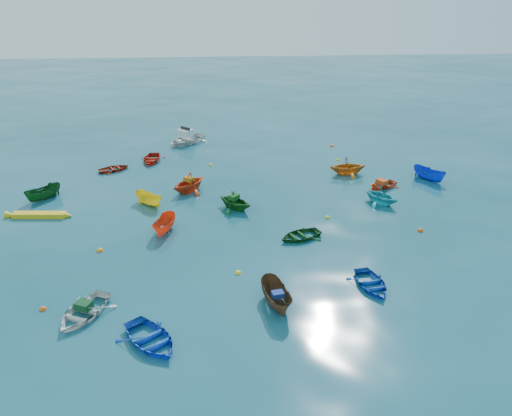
{
  "coord_description": "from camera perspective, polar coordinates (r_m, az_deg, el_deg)",
  "views": [
    {
      "loc": [
        -2.31,
        -25.46,
        14.49
      ],
      "look_at": [
        0.0,
        5.0,
        0.4
      ],
      "focal_mm": 35.0,
      "sensor_mm": 36.0,
      "label": 1
    }
  ],
  "objects": [
    {
      "name": "sampan_orange_n",
      "position": [
        31.94,
        -10.34,
        -2.66
      ],
      "size": [
        1.71,
        2.94,
        1.07
      ],
      "primitive_type": "imported",
      "rotation": [
        0.0,
        0.0,
        -0.25
      ],
      "color": "#F74517",
      "rests_on": "ground"
    },
    {
      "name": "tarp_orange_b",
      "position": [
        39.06,
        14.18,
        2.91
      ],
      "size": [
        0.88,
        0.95,
        0.37
      ],
      "primitive_type": "cube",
      "rotation": [
        0.0,
        0.0,
        -1.03
      ],
      "color": "#C14113",
      "rests_on": "dinghy_red_ne"
    },
    {
      "name": "sampan_brown_mid",
      "position": [
        24.8,
        2.36,
        -11.02
      ],
      "size": [
        1.71,
        3.21,
        1.18
      ],
      "primitive_type": "imported",
      "rotation": [
        0.0,
        0.0,
        0.19
      ],
      "color": "#50341D",
      "rests_on": "ground"
    },
    {
      "name": "buoy_or_d",
      "position": [
        39.48,
        13.25,
        2.54
      ],
      "size": [
        0.36,
        0.36,
        0.36
      ],
      "primitive_type": "sphere",
      "color": "orange",
      "rests_on": "ground"
    },
    {
      "name": "buoy_or_b",
      "position": [
        33.15,
        18.27,
        -2.52
      ],
      "size": [
        0.36,
        0.36,
        0.36
      ],
      "primitive_type": "sphere",
      "color": "#DC4D0C",
      "rests_on": "ground"
    },
    {
      "name": "dinghy_orange_w",
      "position": [
        37.71,
        -7.64,
        1.93
      ],
      "size": [
        3.94,
        3.95,
        1.58
      ],
      "primitive_type": "imported",
      "rotation": [
        0.0,
        0.0,
        -0.76
      ],
      "color": "red",
      "rests_on": "ground"
    },
    {
      "name": "dinghy_green_n",
      "position": [
        34.52,
        -2.4,
        -0.08
      ],
      "size": [
        3.47,
        3.43,
        1.38
      ],
      "primitive_type": "imported",
      "rotation": [
        0.0,
        0.0,
        0.86
      ],
      "color": "#145717",
      "rests_on": "ground"
    },
    {
      "name": "dinghy_orange_far",
      "position": [
        41.38,
        10.38,
        3.84
      ],
      "size": [
        3.06,
        2.68,
        1.54
      ],
      "primitive_type": "imported",
      "rotation": [
        0.0,
        0.0,
        1.63
      ],
      "color": "#C86712",
      "rests_on": "ground"
    },
    {
      "name": "buoy_ye_e",
      "position": [
        44.48,
        9.28,
        5.42
      ],
      "size": [
        0.32,
        0.32,
        0.32
      ],
      "primitive_type": "sphere",
      "color": "yellow",
      "rests_on": "ground"
    },
    {
      "name": "dinghy_red_far",
      "position": [
        44.6,
        -11.85,
        5.26
      ],
      "size": [
        2.33,
        3.13,
        0.62
      ],
      "primitive_type": "imported",
      "rotation": [
        0.0,
        0.0,
        -0.06
      ],
      "color": "red",
      "rests_on": "ground"
    },
    {
      "name": "tarp_green_a",
      "position": [
        25.23,
        -19.1,
        -10.46
      ],
      "size": [
        0.9,
        0.81,
        0.36
      ],
      "primitive_type": "cube",
      "rotation": [
        0.0,
        0.0,
        -0.41
      ],
      "color": "#10401E",
      "rests_on": "dinghy_white_near"
    },
    {
      "name": "buoy_or_e",
      "position": [
        48.2,
        8.65,
        6.98
      ],
      "size": [
        0.36,
        0.36,
        0.36
      ],
      "primitive_type": "sphere",
      "color": "#FF5D0D",
      "rests_on": "ground"
    },
    {
      "name": "buoy_ye_b",
      "position": [
        36.36,
        -13.08,
        0.6
      ],
      "size": [
        0.32,
        0.32,
        0.32
      ],
      "primitive_type": "sphere",
      "color": "yellow",
      "rests_on": "ground"
    },
    {
      "name": "dinghy_white_near",
      "position": [
        25.46,
        -19.07,
        -11.52
      ],
      "size": [
        3.4,
        3.87,
        0.67
      ],
      "primitive_type": "imported",
      "rotation": [
        0.0,
        0.0,
        -0.41
      ],
      "color": "silver",
      "rests_on": "ground"
    },
    {
      "name": "sampan_green_far",
      "position": [
        39.11,
        -23.01,
        0.95
      ],
      "size": [
        2.65,
        2.8,
        1.08
      ],
      "primitive_type": "imported",
      "rotation": [
        0.0,
        0.0,
        -0.72
      ],
      "color": "#104718",
      "rests_on": "ground"
    },
    {
      "name": "buoy_ye_c",
      "position": [
        33.49,
        8.18,
        -1.15
      ],
      "size": [
        0.33,
        0.33,
        0.33
      ],
      "primitive_type": "sphere",
      "color": "gold",
      "rests_on": "ground"
    },
    {
      "name": "dinghy_blue_sw",
      "position": [
        23.03,
        -11.91,
        -14.89
      ],
      "size": [
        3.83,
        4.01,
        0.68
      ],
      "primitive_type": "imported",
      "rotation": [
        0.0,
        0.0,
        0.65
      ],
      "color": "#0F40BE",
      "rests_on": "ground"
    },
    {
      "name": "sampan_yellow_mid",
      "position": [
        35.9,
        -12.05,
        0.37
      ],
      "size": [
        2.55,
        2.55,
        1.01
      ],
      "primitive_type": "imported",
      "rotation": [
        0.0,
        0.0,
        0.79
      ],
      "color": "yellow",
      "rests_on": "ground"
    },
    {
      "name": "tarp_blue_a",
      "position": [
        24.26,
        2.5,
        -9.83
      ],
      "size": [
        0.64,
        0.53,
        0.27
      ],
      "primitive_type": "cube",
      "rotation": [
        0.0,
        0.0,
        0.19
      ],
      "color": "navy",
      "rests_on": "sampan_brown_mid"
    },
    {
      "name": "dinghy_green_e",
      "position": [
        30.77,
        5.04,
        -3.44
      ],
      "size": [
        3.28,
        2.88,
        0.56
      ],
      "primitive_type": "imported",
      "rotation": [
        0.0,
        0.0,
        -1.16
      ],
      "color": "#0F4115",
      "rests_on": "ground"
    },
    {
      "name": "buoy_or_c",
      "position": [
        30.64,
        -17.39,
        -4.72
      ],
      "size": [
        0.39,
        0.39,
        0.39
      ],
      "primitive_type": "sphere",
      "color": "orange",
      "rests_on": "ground"
    },
    {
      "name": "buoy_or_a",
      "position": [
        26.55,
        -23.14,
        -10.62
      ],
      "size": [
        0.33,
        0.33,
        0.33
      ],
      "primitive_type": "sphere",
      "color": "#FF520D",
      "rests_on": "ground"
    },
    {
      "name": "sampan_blue_far",
      "position": [
        41.83,
        19.09,
        3.08
      ],
      "size": [
        2.46,
        3.02,
        1.12
      ],
      "primitive_type": "imported",
      "rotation": [
        0.0,
        0.0,
        0.56
      ],
      "color": "#0F36C3",
      "rests_on": "ground"
    },
    {
      "name": "dinghy_red_ne",
      "position": [
        39.29,
        14.21,
        2.33
      ],
      "size": [
        3.15,
        2.89,
        0.53
      ],
      "primitive_type": "imported",
      "rotation": [
        0.0,
        0.0,
        -1.03
      ],
      "color": "red",
      "rests_on": "ground"
    },
    {
      "name": "kayak_yellow",
      "position": [
        36.3,
        -23.48,
        -0.95
      ],
      "size": [
        4.23,
        0.97,
        0.43
      ],
      "primitive_type": null,
      "rotation": [
        0.0,
        0.0,
        1.49
      ],
      "color": "gold",
      "rests_on": "ground"
    },
    {
      "name": "buoy_ye_a",
      "position": [
        27.18,
        -2.06,
        -7.47
      ],
      "size": [
        0.35,
        0.35,
        0.35
      ],
      "primitive_type": "sphere",
      "color": "yellow",
      "rests_on": "ground"
    },
    {
      "name": "tarp_orange_a",
      "position": [
        37.38,
        -7.66,
        3.3
      ],
      "size": [
        0.85,
        0.84,
        0.33
      ],
      "primitive_type": "cube",
      "rotation": [
        0.0,
        0.0,
        -0.76
      ],
      "color": "#BA6813",
      "rests_on": "dinghy_orange_w"
    },
    {
      "name": "dinghy_red_nw",
      "position": [
        43.13,
        -15.89,
        4.15
      ],
      "size": [
        3.05,
        2.74,
        0.52
      ],
      "primitive_type": "imported",
      "rotation": [
        0.0,
        0.0,
        2.04
      ],
      "color": "#9C230D",
      "rests_on": "ground"
    },
    {
      "name": "dinghy_blue_se",
      "position": [
        26.76,
        12.98,
        -8.75
      ],
      "size": [
        2.41,
        3.09,
        0.59
      ],
      "primitive_type": "imported",
      "rotation": [
        0.0,
        0.0,
        0.14
      ],
      "color": "#0D3BA6",
      "rests_on": "ground"
    },
    {
      "name": "tarp_green_b",
      "position": [
        34.22,
        -2.56,
        1.26
      ],
      "size": [
        0.86,
        0.87,
        0.34
      ],
      "primitive_type": "cube",
      "rotation": [
        0.0,
        0.0,
        0.86
      ],
      "color": "#134F18",
      "rests_on": "dinghy_green_n"
    },
    {
      "name": "ground",
      "position": [
        29.39,
        0.74,
        -4.78
      ],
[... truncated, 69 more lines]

